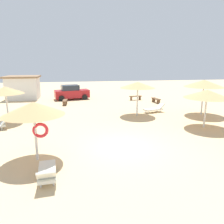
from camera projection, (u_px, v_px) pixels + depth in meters
name	position (u px, v px, depth m)	size (l,w,h in m)	color
ground_plane	(122.00, 147.00, 11.21)	(80.00, 80.00, 0.00)	#D1B284
parasol_0	(138.00, 85.00, 17.45)	(2.86, 2.86, 2.78)	silver
parasol_1	(34.00, 109.00, 9.23)	(2.66, 2.66, 2.67)	silver
parasol_2	(5.00, 90.00, 15.41)	(2.59, 2.59, 2.64)	silver
parasol_4	(207.00, 94.00, 14.16)	(3.00, 3.00, 2.57)	silver
parasol_5	(204.00, 83.00, 17.63)	(3.20, 3.20, 2.94)	silver
lounger_0	(154.00, 109.00, 18.99)	(1.97, 1.09, 0.75)	silver
lounger_1	(47.00, 172.00, 8.02)	(0.82, 1.92, 0.77)	silver
bench_0	(65.00, 101.00, 22.39)	(0.49, 1.52, 0.49)	brown
bench_1	(156.00, 100.00, 23.50)	(0.57, 1.54, 0.49)	brown
bench_2	(136.00, 97.00, 25.25)	(1.54, 0.60, 0.49)	brown
parked_car	(71.00, 92.00, 25.63)	(4.25, 2.56, 1.72)	#B21E23
beach_cabana	(23.00, 87.00, 25.83)	(3.92, 3.44, 2.76)	white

